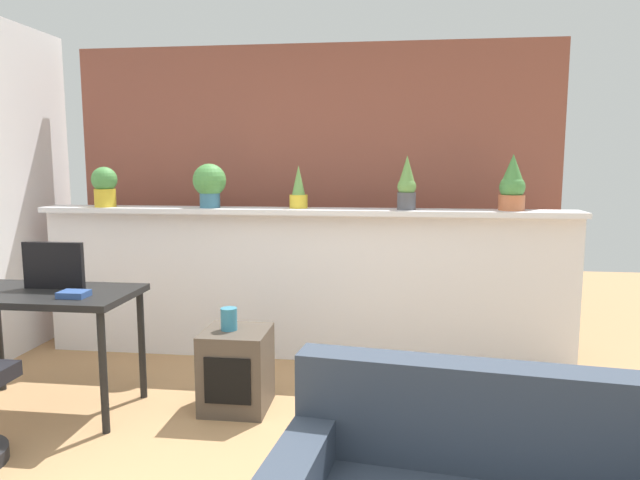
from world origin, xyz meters
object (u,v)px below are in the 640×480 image
potted_plant_0 (105,186)px  tv_monitor (54,266)px  potted_plant_3 (407,185)px  vase_on_shelf (229,319)px  potted_plant_1 (210,183)px  side_cube_shelf (236,369)px  potted_plant_2 (299,190)px  potted_plant_4 (512,185)px  book_on_desk (74,294)px  desk (43,305)px

potted_plant_0 → tv_monitor: bearing=-80.3°
potted_plant_3 → vase_on_shelf: bearing=-139.4°
potted_plant_1 → side_cube_shelf: size_ratio=0.67×
tv_monitor → potted_plant_0: bearing=99.7°
potted_plant_3 → tv_monitor: 2.44m
potted_plant_2 → potted_plant_3: bearing=-3.1°
potted_plant_2 → vase_on_shelf: 1.26m
potted_plant_4 → side_cube_shelf: potted_plant_4 is taller
tv_monitor → side_cube_shelf: 1.29m
potted_plant_2 → side_cube_shelf: potted_plant_2 is taller
potted_plant_1 → potted_plant_2: (0.68, 0.04, -0.05)m
vase_on_shelf → tv_monitor: bearing=-175.1°
potted_plant_3 → book_on_desk: potted_plant_3 is taller
potted_plant_4 → book_on_desk: potted_plant_4 is taller
potted_plant_1 → book_on_desk: 1.43m
potted_plant_1 → potted_plant_2: 0.69m
potted_plant_4 → vase_on_shelf: size_ratio=2.96×
potted_plant_3 → tv_monitor: bearing=-154.6°
potted_plant_1 → side_cube_shelf: 1.53m
tv_monitor → potted_plant_3: bearing=25.4°
potted_plant_1 → potted_plant_4: potted_plant_4 is taller
potted_plant_0 → tv_monitor: (0.17, -1.01, -0.45)m
potted_plant_4 → tv_monitor: (-2.92, -1.07, -0.47)m
book_on_desk → vase_on_shelf: bearing=19.1°
potted_plant_0 → book_on_desk: potted_plant_0 is taller
potted_plant_3 → desk: 2.55m
potted_plant_0 → potted_plant_4: size_ratio=0.77×
side_cube_shelf → desk: bearing=-171.8°
potted_plant_4 → desk: 3.24m
potted_plant_2 → book_on_desk: bearing=-131.3°
side_cube_shelf → potted_plant_4: bearing=28.6°
potted_plant_2 → book_on_desk: 1.77m
potted_plant_3 → potted_plant_4: size_ratio=0.98×
potted_plant_0 → potted_plant_2: (1.52, 0.06, -0.03)m
tv_monitor → book_on_desk: tv_monitor is taller
potted_plant_0 → vase_on_shelf: 1.73m
potted_plant_2 → vase_on_shelf: bearing=-105.8°
side_cube_shelf → vase_on_shelf: vase_on_shelf is taller
potted_plant_3 → side_cube_shelf: size_ratio=0.80×
potted_plant_4 → vase_on_shelf: potted_plant_4 is taller
tv_monitor → book_on_desk: size_ratio=2.42×
potted_plant_1 → vase_on_shelf: potted_plant_1 is taller
potted_plant_1 → potted_plant_2: size_ratio=1.04×
potted_plant_0 → vase_on_shelf: bearing=-36.3°
potted_plant_4 → vase_on_shelf: (-1.85, -0.98, -0.79)m
potted_plant_2 → potted_plant_4: potted_plant_4 is taller
potted_plant_2 → side_cube_shelf: (-0.24, -0.98, -1.06)m
potted_plant_3 → tv_monitor: (-2.16, -1.03, -0.46)m
potted_plant_4 → side_cube_shelf: 2.34m
tv_monitor → book_on_desk: bearing=-39.4°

